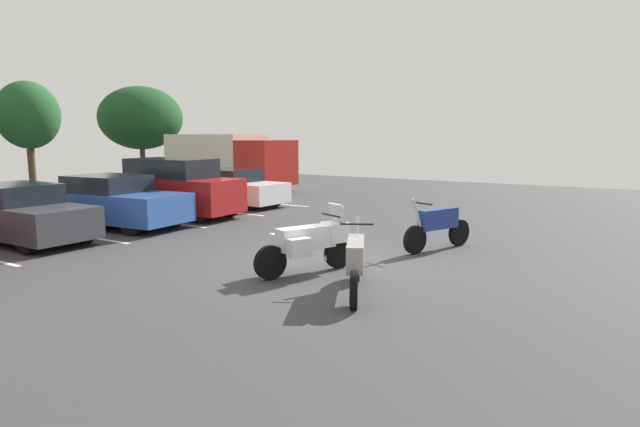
% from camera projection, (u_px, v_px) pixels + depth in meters
% --- Properties ---
extents(ground, '(44.00, 44.00, 0.10)m').
position_uv_depth(ground, '(326.00, 268.00, 11.30)').
color(ground, '#38383A').
extents(motorcycle_touring, '(2.15, 1.23, 1.37)m').
position_uv_depth(motorcycle_touring, '(309.00, 242.00, 10.64)').
color(motorcycle_touring, black).
rests_on(motorcycle_touring, ground).
extents(motorcycle_second, '(2.15, 0.98, 1.32)m').
position_uv_depth(motorcycle_second, '(438.00, 226.00, 12.84)').
color(motorcycle_second, black).
rests_on(motorcycle_second, ground).
extents(motorcycle_third, '(2.11, 1.14, 1.26)m').
position_uv_depth(motorcycle_third, '(356.00, 261.00, 9.27)').
color(motorcycle_third, black).
rests_on(motorcycle_third, ground).
extents(parking_stripes, '(19.76, 5.09, 0.01)m').
position_uv_depth(parking_stripes, '(20.00, 242.00, 13.78)').
color(parking_stripes, silver).
rests_on(parking_stripes, ground).
extents(car_charcoal, '(1.77, 4.26, 1.51)m').
position_uv_depth(car_charcoal, '(21.00, 214.00, 13.74)').
color(car_charcoal, '#38383D').
rests_on(car_charcoal, ground).
extents(car_blue, '(2.28, 4.95, 1.56)m').
position_uv_depth(car_blue, '(112.00, 202.00, 16.13)').
color(car_blue, '#2D519E').
rests_on(car_blue, ground).
extents(car_red, '(1.99, 4.29, 1.97)m').
position_uv_depth(car_red, '(179.00, 188.00, 18.03)').
color(car_red, maroon).
rests_on(car_red, ground).
extents(car_white, '(2.08, 4.44, 1.44)m').
position_uv_depth(car_white, '(232.00, 188.00, 21.00)').
color(car_white, white).
rests_on(car_white, ground).
extents(box_truck, '(2.99, 7.29, 2.81)m').
position_uv_depth(box_truck, '(228.00, 160.00, 27.13)').
color(box_truck, '#A51E19').
rests_on(box_truck, ground).
extents(tree_left, '(2.67, 2.67, 5.12)m').
position_uv_depth(tree_left, '(28.00, 116.00, 23.35)').
color(tree_left, '#4C3823').
rests_on(tree_left, ground).
extents(tree_center, '(4.72, 4.72, 5.54)m').
position_uv_depth(tree_center, '(141.00, 118.00, 30.50)').
color(tree_center, '#4C3823').
rests_on(tree_center, ground).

